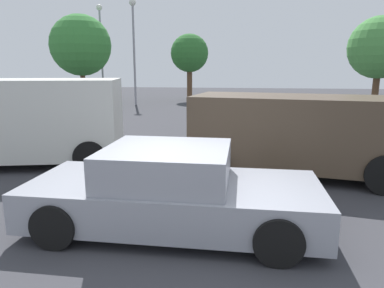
{
  "coord_description": "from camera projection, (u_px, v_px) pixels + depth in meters",
  "views": [
    {
      "loc": [
        0.68,
        -4.77,
        2.43
      ],
      "look_at": [
        -0.3,
        2.24,
        0.9
      ],
      "focal_mm": 33.0,
      "sensor_mm": 36.0,
      "label": 1
    }
  ],
  "objects": [
    {
      "name": "tree_back_right",
      "position": [
        190.0,
        54.0,
        26.0
      ],
      "size": [
        2.78,
        2.78,
        4.9
      ],
      "color": "brown",
      "rests_on": "ground_plane"
    },
    {
      "name": "tree_back_left",
      "position": [
        81.0,
        45.0,
        23.44
      ],
      "size": [
        4.01,
        4.01,
        5.91
      ],
      "color": "brown",
      "rests_on": "ground_plane"
    },
    {
      "name": "ground_plane",
      "position": [
        191.0,
        235.0,
        5.22
      ],
      "size": [
        80.0,
        80.0,
        0.0
      ],
      "primitive_type": "plane",
      "color": "#38383D"
    },
    {
      "name": "sedan_foreground",
      "position": [
        172.0,
        191.0,
        5.37
      ],
      "size": [
        4.39,
        1.96,
        1.27
      ],
      "rotation": [
        0.0,
        0.0,
        -0.01
      ],
      "color": "gray",
      "rests_on": "ground_plane"
    },
    {
      "name": "suv_dark",
      "position": [
        296.0,
        132.0,
        8.06
      ],
      "size": [
        4.9,
        2.71,
        1.81
      ],
      "rotation": [
        0.0,
        0.0,
        -0.16
      ],
      "color": "#4C3D2D",
      "rests_on": "ground_plane"
    },
    {
      "name": "tree_back_center",
      "position": [
        380.0,
        48.0,
        22.13
      ],
      "size": [
        3.88,
        3.88,
        5.63
      ],
      "color": "brown",
      "rests_on": "ground_plane"
    },
    {
      "name": "van_white",
      "position": [
        22.0,
        119.0,
        8.96
      ],
      "size": [
        5.2,
        3.19,
        2.15
      ],
      "rotation": [
        0.0,
        0.0,
        3.37
      ],
      "color": "silver",
      "rests_on": "ground_plane"
    },
    {
      "name": "light_post_mid",
      "position": [
        101.0,
        37.0,
        26.19
      ],
      "size": [
        0.44,
        0.44,
        6.98
      ],
      "color": "gray",
      "rests_on": "ground_plane"
    },
    {
      "name": "light_post_near",
      "position": [
        134.0,
        35.0,
        22.89
      ],
      "size": [
        0.44,
        0.44,
        6.75
      ],
      "color": "gray",
      "rests_on": "ground_plane"
    }
  ]
}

